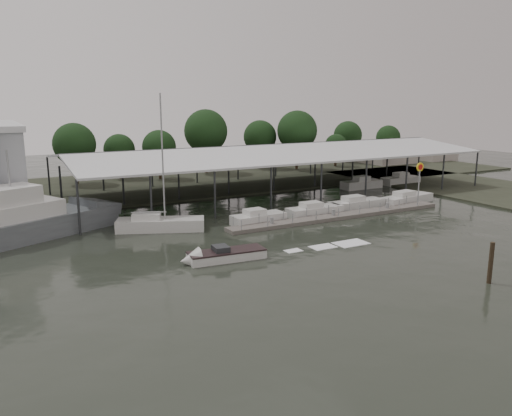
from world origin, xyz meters
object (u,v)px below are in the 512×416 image
shell_fuel_sign (419,176)px  grey_trawler (26,222)px  white_sailboat (159,224)px  speedboat_underway (220,256)px

shell_fuel_sign → grey_trawler: (-43.64, 7.63, -2.35)m
white_sailboat → speedboat_underway: size_ratio=0.76×
grey_trawler → white_sailboat: size_ratio=1.37×
grey_trawler → speedboat_underway: size_ratio=1.05×
shell_fuel_sign → speedboat_underway: bearing=-166.0°
white_sailboat → shell_fuel_sign: bearing=15.2°
speedboat_underway → grey_trawler: bearing=-43.6°
grey_trawler → speedboat_underway: 20.18m
shell_fuel_sign → white_sailboat: 32.12m
shell_fuel_sign → white_sailboat: bearing=172.0°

